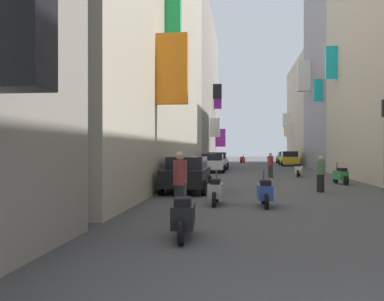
{
  "coord_description": "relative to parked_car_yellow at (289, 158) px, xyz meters",
  "views": [
    {
      "loc": [
        -1.61,
        -2.12,
        1.83
      ],
      "look_at": [
        -5.62,
        32.33,
        1.7
      ],
      "focal_mm": 39.4,
      "sensor_mm": 36.0,
      "label": 1
    }
  ],
  "objects": [
    {
      "name": "ground_plane",
      "position": [
        -3.6,
        -14.48,
        -0.82
      ],
      "size": [
        140.0,
        140.0,
        0.0
      ],
      "primitive_type": "plane",
      "color": "#424244"
    },
    {
      "name": "building_left_mid_b",
      "position": [
        -11.6,
        -23.38,
        9.45
      ],
      "size": [
        7.28,
        26.38,
        20.54
      ],
      "color": "#BCB29E",
      "rests_on": "ground"
    },
    {
      "name": "building_left_mid_c",
      "position": [
        -11.6,
        2.67,
        7.94
      ],
      "size": [
        7.32,
        25.7,
        17.53
      ],
      "color": "gray",
      "rests_on": "ground"
    },
    {
      "name": "building_right_mid_a",
      "position": [
        4.39,
        -6.92,
        8.98
      ],
      "size": [
        7.19,
        11.98,
        19.59
      ],
      "color": "gray",
      "rests_on": "ground"
    },
    {
      "name": "building_right_mid_b",
      "position": [
        4.39,
        7.3,
        5.42
      ],
      "size": [
        6.94,
        16.45,
        12.48
      ],
      "color": "#BCB29E",
      "rests_on": "ground"
    },
    {
      "name": "parked_car_yellow",
      "position": [
        0.0,
        0.0,
        0.0
      ],
      "size": [
        1.97,
        4.19,
        1.58
      ],
      "color": "gold",
      "rests_on": "ground"
    },
    {
      "name": "parked_car_green",
      "position": [
        0.28,
        7.85,
        -0.04
      ],
      "size": [
        1.86,
        4.1,
        1.47
      ],
      "color": "#236638",
      "rests_on": "ground"
    },
    {
      "name": "parked_car_black",
      "position": [
        -7.52,
        -28.63,
        -0.03
      ],
      "size": [
        1.9,
        4.41,
        1.49
      ],
      "color": "black",
      "rests_on": "ground"
    },
    {
      "name": "parked_car_white",
      "position": [
        -7.43,
        -13.68,
        -0.05
      ],
      "size": [
        2.01,
        3.93,
        1.45
      ],
      "color": "white",
      "rests_on": "ground"
    },
    {
      "name": "parked_car_silver",
      "position": [
        -7.35,
        -8.68,
        -0.02
      ],
      "size": [
        2.0,
        4.09,
        1.52
      ],
      "color": "#B7B7BC",
      "rests_on": "ground"
    },
    {
      "name": "scooter_green",
      "position": [
        -0.07,
        -24.04,
        -0.35
      ],
      "size": [
        0.62,
        1.79,
        1.13
      ],
      "color": "#287F3D",
      "rests_on": "ground"
    },
    {
      "name": "scooter_red",
      "position": [
        -5.01,
        7.33,
        -0.35
      ],
      "size": [
        0.7,
        1.92,
        1.13
      ],
      "color": "red",
      "rests_on": "ground"
    },
    {
      "name": "scooter_white",
      "position": [
        -1.43,
        -18.25,
        -0.35
      ],
      "size": [
        0.67,
        1.84,
        1.13
      ],
      "color": "silver",
      "rests_on": "ground"
    },
    {
      "name": "scooter_black",
      "position": [
        -6.39,
        -38.01,
        -0.35
      ],
      "size": [
        0.52,
        1.95,
        1.13
      ],
      "color": "black",
      "rests_on": "ground"
    },
    {
      "name": "scooter_blue",
      "position": [
        -4.46,
        -33.09,
        -0.35
      ],
      "size": [
        0.47,
        1.8,
        1.13
      ],
      "color": "#2D4CAD",
      "rests_on": "ground"
    },
    {
      "name": "scooter_silver",
      "position": [
        -6.05,
        -32.78,
        -0.35
      ],
      "size": [
        0.45,
        1.8,
        1.13
      ],
      "color": "#ADADB2",
      "rests_on": "ground"
    },
    {
      "name": "pedestrian_crossing",
      "position": [
        -1.86,
        -28.25,
        -0.05
      ],
      "size": [
        0.44,
        0.44,
        1.54
      ],
      "color": "black",
      "rests_on": "ground"
    },
    {
      "name": "pedestrian_near_left",
      "position": [
        -3.35,
        -19.48,
        -0.03
      ],
      "size": [
        0.52,
        0.52,
        1.58
      ],
      "color": "#303030",
      "rests_on": "ground"
    },
    {
      "name": "pedestrian_near_right",
      "position": [
        -6.85,
        -35.31,
        0.06
      ],
      "size": [
        0.54,
        0.54,
        1.76
      ],
      "color": "#252525",
      "rests_on": "ground"
    }
  ]
}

